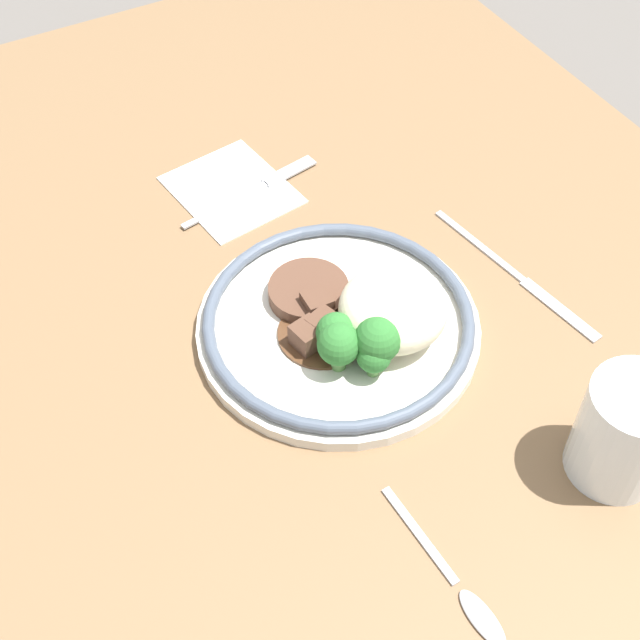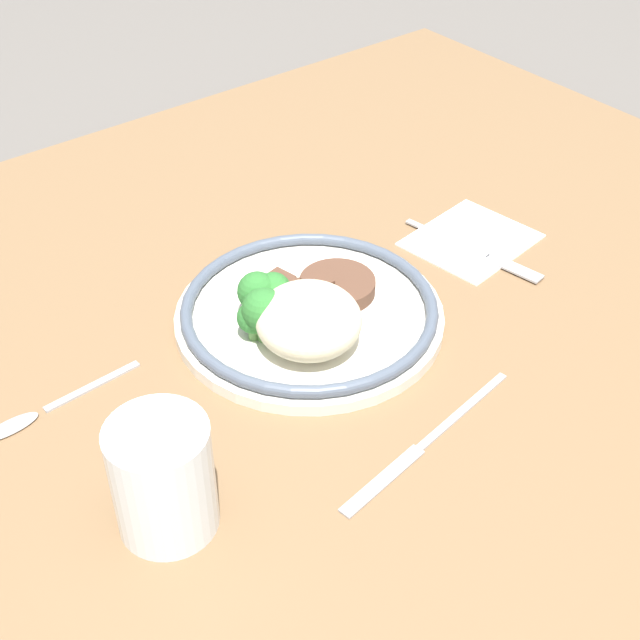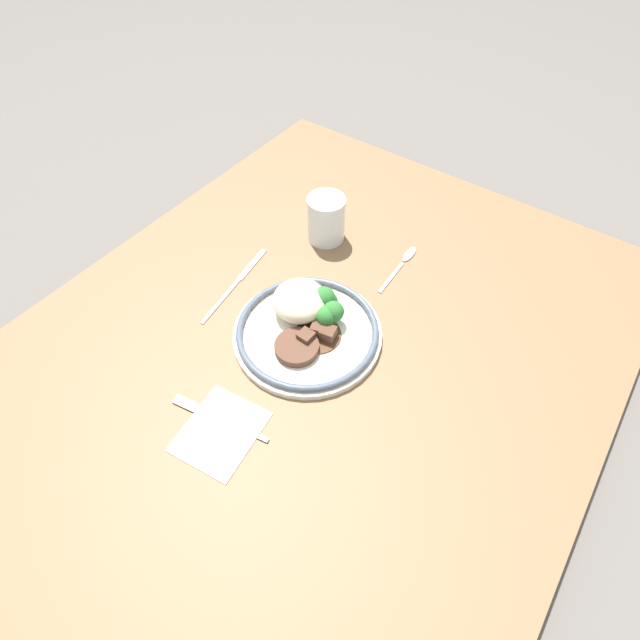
{
  "view_description": "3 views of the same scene",
  "coord_description": "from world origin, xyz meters",
  "px_view_note": "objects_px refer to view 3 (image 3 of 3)",
  "views": [
    {
      "loc": [
        0.48,
        -0.25,
        0.67
      ],
      "look_at": [
        0.02,
        -0.0,
        0.06
      ],
      "focal_mm": 50.0,
      "sensor_mm": 36.0,
      "label": 1
    },
    {
      "loc": [
        0.43,
        0.56,
        0.58
      ],
      "look_at": [
        0.03,
        0.04,
        0.05
      ],
      "focal_mm": 50.0,
      "sensor_mm": 36.0,
      "label": 2
    },
    {
      "loc": [
        -0.4,
        -0.31,
        0.74
      ],
      "look_at": [
        0.04,
        0.01,
        0.06
      ],
      "focal_mm": 28.0,
      "sensor_mm": 36.0,
      "label": 3
    }
  ],
  "objects_px": {
    "juice_glass": "(326,221)",
    "fork": "(211,415)",
    "plate": "(308,323)",
    "knife": "(237,282)",
    "spoon": "(405,260)"
  },
  "relations": [
    {
      "from": "juice_glass",
      "to": "fork",
      "type": "relative_size",
      "value": 0.56
    },
    {
      "from": "plate",
      "to": "knife",
      "type": "xyz_separation_m",
      "value": [
        0.02,
        0.18,
        -0.02
      ]
    },
    {
      "from": "juice_glass",
      "to": "plate",
      "type": "bearing_deg",
      "value": -151.98
    },
    {
      "from": "plate",
      "to": "spoon",
      "type": "relative_size",
      "value": 1.73
    },
    {
      "from": "fork",
      "to": "spoon",
      "type": "xyz_separation_m",
      "value": [
        0.49,
        -0.07,
        -0.0
      ]
    },
    {
      "from": "juice_glass",
      "to": "spoon",
      "type": "bearing_deg",
      "value": -77.95
    },
    {
      "from": "juice_glass",
      "to": "knife",
      "type": "bearing_deg",
      "value": 162.85
    },
    {
      "from": "knife",
      "to": "juice_glass",
      "type": "bearing_deg",
      "value": -25.81
    },
    {
      "from": "plate",
      "to": "fork",
      "type": "relative_size",
      "value": 1.49
    },
    {
      "from": "spoon",
      "to": "knife",
      "type": "bearing_deg",
      "value": 133.54
    },
    {
      "from": "fork",
      "to": "spoon",
      "type": "distance_m",
      "value": 0.49
    },
    {
      "from": "plate",
      "to": "fork",
      "type": "xyz_separation_m",
      "value": [
        -0.23,
        0.02,
        -0.02
      ]
    },
    {
      "from": "plate",
      "to": "juice_glass",
      "type": "height_order",
      "value": "juice_glass"
    },
    {
      "from": "juice_glass",
      "to": "knife",
      "type": "relative_size",
      "value": 0.45
    },
    {
      "from": "fork",
      "to": "knife",
      "type": "distance_m",
      "value": 0.29
    }
  ]
}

